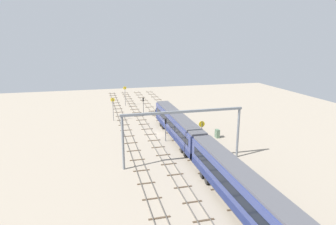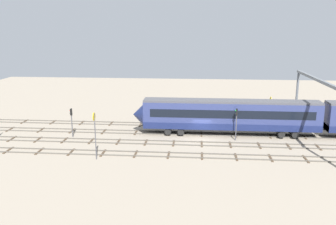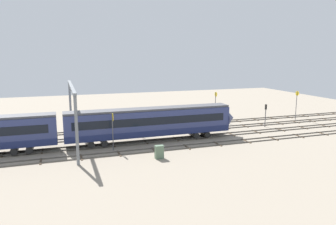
% 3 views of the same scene
% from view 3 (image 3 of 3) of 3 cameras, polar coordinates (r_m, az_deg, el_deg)
% --- Properties ---
extents(ground_plane, '(114.20, 114.20, 0.00)m').
position_cam_3_polar(ground_plane, '(50.36, 0.53, -4.13)').
color(ground_plane, gray).
extents(track_near_foreground, '(98.20, 2.40, 0.16)m').
position_cam_3_polar(track_near_foreground, '(44.38, 3.36, -6.06)').
color(track_near_foreground, '#59544C').
rests_on(track_near_foreground, ground).
extents(track_with_train, '(98.20, 2.40, 0.16)m').
position_cam_3_polar(track_with_train, '(48.34, 1.39, -4.67)').
color(track_with_train, '#59544C').
rests_on(track_with_train, ground).
extents(track_middle, '(98.20, 2.40, 0.16)m').
position_cam_3_polar(track_middle, '(52.36, -0.27, -3.49)').
color(track_middle, '#59544C').
rests_on(track_middle, ground).
extents(track_second_far, '(98.20, 2.40, 0.16)m').
position_cam_3_polar(track_second_far, '(56.45, -1.69, -2.48)').
color(track_second_far, '#59544C').
rests_on(track_second_far, ground).
extents(train, '(50.40, 3.24, 4.80)m').
position_cam_3_polar(train, '(44.93, -17.80, -2.93)').
color(train, navy).
rests_on(train, ground).
extents(overhead_gantry, '(0.40, 18.78, 8.33)m').
position_cam_3_polar(overhead_gantry, '(46.37, -16.63, 2.14)').
color(overhead_gantry, slate).
rests_on(overhead_gantry, ground).
extents(speed_sign_near_foreground, '(0.14, 1.07, 5.03)m').
position_cam_3_polar(speed_sign_near_foreground, '(42.62, -9.77, -2.27)').
color(speed_sign_near_foreground, '#4C4C51').
rests_on(speed_sign_near_foreground, ground).
extents(speed_sign_mid_trackside, '(0.14, 0.94, 5.48)m').
position_cam_3_polar(speed_sign_mid_trackside, '(62.09, 8.42, 1.87)').
color(speed_sign_mid_trackside, '#4C4C51').
rests_on(speed_sign_mid_trackside, ground).
extents(speed_sign_far_trackside, '(0.14, 0.90, 5.57)m').
position_cam_3_polar(speed_sign_far_trackside, '(66.86, 21.82, 1.85)').
color(speed_sign_far_trackside, '#4C4C51').
rests_on(speed_sign_far_trackside, ground).
extents(signal_light_trackside_approach, '(0.31, 0.32, 4.31)m').
position_cam_3_polar(signal_light_trackside_approach, '(48.62, -4.52, -1.26)').
color(signal_light_trackside_approach, '#4C4C51').
rests_on(signal_light_trackside_approach, ground).
extents(signal_light_trackside_departure, '(0.31, 0.32, 3.99)m').
position_cam_3_polar(signal_light_trackside_departure, '(58.37, 16.92, 0.08)').
color(signal_light_trackside_departure, '#4C4C51').
rests_on(signal_light_trackside_departure, ground).
extents(relay_cabinet, '(1.05, 0.66, 1.64)m').
position_cam_3_polar(relay_cabinet, '(39.47, -1.56, -7.01)').
color(relay_cabinet, '#597259').
rests_on(relay_cabinet, ground).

